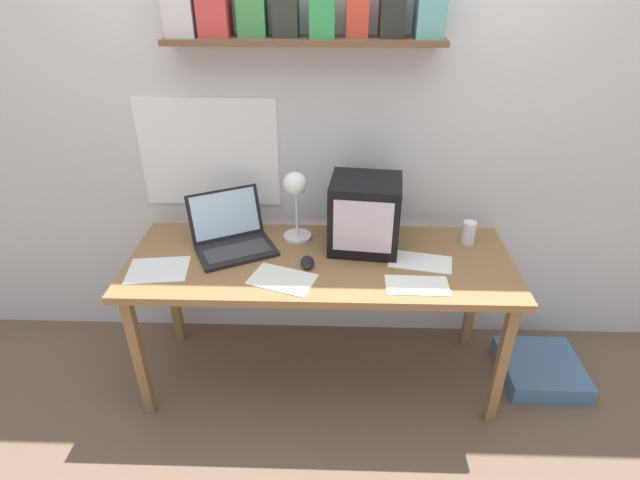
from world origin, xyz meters
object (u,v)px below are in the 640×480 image
Objects in this scene: crt_monitor at (365,214)px; printed_handout at (420,262)px; loose_paper_near_laptop at (282,279)px; open_notebook at (158,270)px; floor_cushion at (540,369)px; loose_paper_near_monitor at (417,285)px; juice_glass at (468,234)px; computer_mouse at (307,262)px; laptop at (231,234)px; desk_lamp at (296,195)px; corner_desk at (320,270)px.

printed_handout is at bearing -22.00° from crt_monitor.
open_notebook is at bearing 174.15° from loose_paper_near_laptop.
open_notebook is at bearing -175.70° from floor_cushion.
loose_paper_near_laptop is at bearing 177.23° from loose_paper_near_monitor.
loose_paper_near_monitor is at bearing -101.96° from printed_handout.
loose_paper_near_laptop is at bearing -158.32° from juice_glass.
loose_paper_near_laptop is (-0.10, -0.12, -0.01)m from computer_mouse.
crt_monitor is at bearing -25.03° from laptop.
desk_lamp is 0.41m from loose_paper_near_laptop.
computer_mouse is 0.39× the size of open_notebook.
crt_monitor is 0.94× the size of desk_lamp.
laptop is 0.41m from computer_mouse.
crt_monitor is 0.96m from open_notebook.
loose_paper_near_monitor is 0.67× the size of floor_cushion.
corner_desk is 0.73m from open_notebook.
corner_desk is at bearing -166.48° from juice_glass.
printed_handout is at bearing -176.94° from floor_cushion.
juice_glass reaches higher than corner_desk.
laptop is at bearing -172.60° from desk_lamp.
computer_mouse is (-0.77, -0.23, -0.03)m from juice_glass.
crt_monitor reaches higher than computer_mouse.
corner_desk is at bearing 9.28° from open_notebook.
open_notebook is 1.18m from printed_handout.
desk_lamp is at bearing 174.56° from floor_cushion.
computer_mouse reaches higher than loose_paper_near_monitor.
loose_paper_near_monitor is (0.47, -0.15, -0.01)m from computer_mouse.
loose_paper_near_monitor and open_notebook have the same top height.
laptop is 0.37m from desk_lamp.
laptop is 1.48× the size of printed_handout.
computer_mouse is at bearing -139.04° from crt_monitor.
desk_lamp is 0.85m from juice_glass.
juice_glass reaches higher than floor_cushion.
open_notebook and printed_handout have the same top height.
floor_cushion is at bearing 3.79° from computer_mouse.
computer_mouse is 0.66m from open_notebook.
crt_monitor is 1.22× the size of open_notebook.
floor_cushion is at bearing -18.12° from juice_glass.
crt_monitor reaches higher than juice_glass.
juice_glass is 0.28× the size of floor_cushion.
computer_mouse is at bearing -163.46° from juice_glass.
printed_handout is at bearing -143.90° from juice_glass.
loose_paper_near_monitor is at bearing -46.62° from laptop.
floor_cushion is (0.45, -0.15, -0.72)m from juice_glass.
computer_mouse is (0.37, -0.16, -0.05)m from laptop.
laptop is 0.89m from printed_handout.
laptop reaches higher than open_notebook.
desk_lamp is 1.30× the size of open_notebook.
loose_paper_near_laptop is 0.56m from open_notebook.
loose_paper_near_laptop is 0.64m from printed_handout.
laptop is 1.60× the size of open_notebook.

